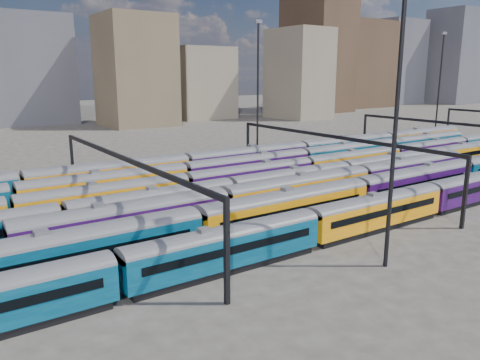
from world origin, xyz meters
TOP-DOWN VIEW (x-y plane):
  - ground at (0.00, 0.00)m, footprint 500.00×500.00m
  - rake_0 at (2.07, -15.00)m, footprint 94.11×2.76m
  - rake_1 at (4.70, -10.00)m, footprint 128.78×3.14m
  - rake_2 at (-21.67, -5.00)m, footprint 107.31×3.14m
  - rake_3 at (-6.81, 0.00)m, footprint 117.25×2.86m
  - rake_4 at (0.01, 5.00)m, footprint 141.33×2.95m
  - rake_5 at (-18.55, 10.00)m, footprint 150.76×3.15m
  - rake_6 at (-16.27, 15.00)m, footprint 159.40×3.33m
  - gantry_1 at (-20.00, 0.00)m, footprint 0.35×40.35m
  - gantry_2 at (10.00, 0.00)m, footprint 0.35×40.35m
  - gantry_3 at (40.00, 0.00)m, footprint 0.35×40.35m
  - mast_2 at (-5.00, -22.00)m, footprint 1.40×0.50m
  - mast_3 at (15.00, 24.00)m, footprint 1.40×0.50m
  - mast_5 at (65.00, 20.00)m, footprint 1.40×0.50m
  - skyline at (104.75, 105.73)m, footprint 399.22×60.48m

SIDE VIEW (x-z plane):
  - ground at x=0.00m, z-range 0.00..0.00m
  - rake_0 at x=2.07m, z-range 0.12..4.75m
  - rake_3 at x=-6.81m, z-range 0.12..4.93m
  - rake_4 at x=0.01m, z-range 0.12..5.09m
  - rake_1 at x=4.70m, z-range 0.13..5.43m
  - rake_2 at x=-21.67m, z-range 0.13..5.43m
  - rake_5 at x=-18.55m, z-range 0.13..5.44m
  - rake_6 at x=-16.27m, z-range 0.14..5.76m
  - gantry_1 at x=-20.00m, z-range 2.78..10.80m
  - gantry_2 at x=10.00m, z-range 2.78..10.80m
  - gantry_3 at x=40.00m, z-range 2.78..10.80m
  - mast_2 at x=-5.00m, z-range 1.17..26.77m
  - mast_3 at x=15.00m, z-range 1.17..26.77m
  - mast_5 at x=65.00m, z-range 1.17..26.77m
  - skyline at x=104.75m, z-range -4.18..45.85m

